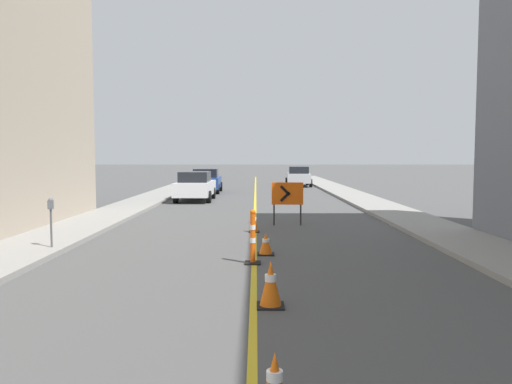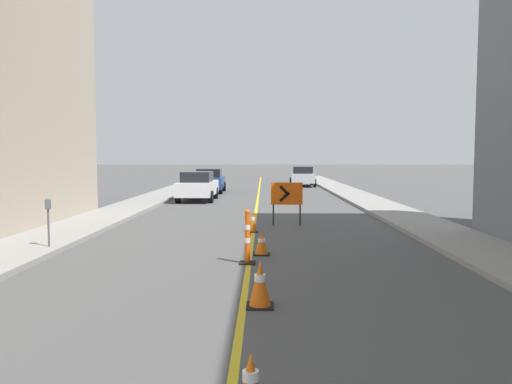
{
  "view_description": "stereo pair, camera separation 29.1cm",
  "coord_description": "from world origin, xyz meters",
  "px_view_note": "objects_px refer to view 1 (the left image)",
  "views": [
    {
      "loc": [
        0.04,
        7.49,
        2.43
      ],
      "look_at": [
        0.03,
        27.22,
        1.0
      ],
      "focal_mm": 35.0,
      "sensor_mm": 36.0,
      "label": 1
    },
    {
      "loc": [
        0.33,
        7.49,
        2.43
      ],
      "look_at": [
        0.03,
        27.22,
        1.0
      ],
      "focal_mm": 35.0,
      "sensor_mm": 36.0,
      "label": 2
    }
  ],
  "objects_px": {
    "arrow_barricade_primary": "(288,195)",
    "parked_car_curb_far": "(299,176)",
    "traffic_cone_farthest": "(254,222)",
    "parked_car_curb_near": "(196,186)",
    "traffic_cone_fourth": "(271,284)",
    "delineator_post_rear": "(253,240)",
    "parked_car_curb_mid": "(207,181)",
    "traffic_cone_fifth": "(266,244)",
    "parking_meter_near_curb": "(51,212)"
  },
  "relations": [
    {
      "from": "traffic_cone_fifth",
      "to": "delineator_post_rear",
      "type": "distance_m",
      "value": 1.11
    },
    {
      "from": "parked_car_curb_mid",
      "to": "parked_car_curb_far",
      "type": "xyz_separation_m",
      "value": [
        6.73,
        7.14,
        0.0
      ]
    },
    {
      "from": "arrow_barricade_primary",
      "to": "parking_meter_near_curb",
      "type": "xyz_separation_m",
      "value": [
        -6.24,
        -4.95,
        -0.04
      ]
    },
    {
      "from": "traffic_cone_fourth",
      "to": "traffic_cone_fifth",
      "type": "bearing_deg",
      "value": 89.91
    },
    {
      "from": "arrow_barricade_primary",
      "to": "parked_car_curb_mid",
      "type": "height_order",
      "value": "parked_car_curb_mid"
    },
    {
      "from": "traffic_cone_farthest",
      "to": "traffic_cone_fifth",
      "type": "bearing_deg",
      "value": -85.28
    },
    {
      "from": "traffic_cone_fourth",
      "to": "parking_meter_near_curb",
      "type": "xyz_separation_m",
      "value": [
        -5.38,
        4.51,
        0.65
      ]
    },
    {
      "from": "traffic_cone_fourth",
      "to": "parked_car_curb_mid",
      "type": "height_order",
      "value": "parked_car_curb_mid"
    },
    {
      "from": "traffic_cone_farthest",
      "to": "parked_car_curb_far",
      "type": "xyz_separation_m",
      "value": [
        3.49,
        24.34,
        0.47
      ]
    },
    {
      "from": "arrow_barricade_primary",
      "to": "parked_car_curb_far",
      "type": "distance_m",
      "value": 22.89
    },
    {
      "from": "parking_meter_near_curb",
      "to": "traffic_cone_fifth",
      "type": "bearing_deg",
      "value": -2.75
    },
    {
      "from": "traffic_cone_fifth",
      "to": "arrow_barricade_primary",
      "type": "xyz_separation_m",
      "value": [
        0.86,
        5.21,
        0.79
      ]
    },
    {
      "from": "parked_car_curb_near",
      "to": "traffic_cone_fifth",
      "type": "bearing_deg",
      "value": -75.43
    },
    {
      "from": "traffic_cone_fifth",
      "to": "parked_car_curb_mid",
      "type": "height_order",
      "value": "parked_car_curb_mid"
    },
    {
      "from": "delineator_post_rear",
      "to": "parked_car_curb_far",
      "type": "xyz_separation_m",
      "value": [
        3.5,
        29.01,
        0.26
      ]
    },
    {
      "from": "parked_car_curb_far",
      "to": "parked_car_curb_near",
      "type": "bearing_deg",
      "value": -114.16
    },
    {
      "from": "delineator_post_rear",
      "to": "parking_meter_near_curb",
      "type": "height_order",
      "value": "parking_meter_near_curb"
    },
    {
      "from": "traffic_cone_fifth",
      "to": "traffic_cone_farthest",
      "type": "relative_size",
      "value": 0.82
    },
    {
      "from": "traffic_cone_fifth",
      "to": "traffic_cone_farthest",
      "type": "bearing_deg",
      "value": 94.72
    },
    {
      "from": "traffic_cone_farthest",
      "to": "parked_car_curb_near",
      "type": "bearing_deg",
      "value": 106.16
    },
    {
      "from": "arrow_barricade_primary",
      "to": "parked_car_curb_mid",
      "type": "bearing_deg",
      "value": 108.63
    },
    {
      "from": "traffic_cone_farthest",
      "to": "parking_meter_near_curb",
      "type": "height_order",
      "value": "parking_meter_near_curb"
    },
    {
      "from": "traffic_cone_fourth",
      "to": "parking_meter_near_curb",
      "type": "distance_m",
      "value": 7.05
    },
    {
      "from": "traffic_cone_fourth",
      "to": "parked_car_curb_mid",
      "type": "bearing_deg",
      "value": 98.02
    },
    {
      "from": "parked_car_curb_near",
      "to": "parked_car_curb_mid",
      "type": "xyz_separation_m",
      "value": [
        -0.01,
        6.04,
        0.0
      ]
    },
    {
      "from": "parked_car_curb_mid",
      "to": "traffic_cone_farthest",
      "type": "bearing_deg",
      "value": -80.6
    },
    {
      "from": "delineator_post_rear",
      "to": "arrow_barricade_primary",
      "type": "height_order",
      "value": "arrow_barricade_primary"
    },
    {
      "from": "delineator_post_rear",
      "to": "arrow_barricade_primary",
      "type": "bearing_deg",
      "value": 79.39
    },
    {
      "from": "parked_car_curb_near",
      "to": "parked_car_curb_far",
      "type": "distance_m",
      "value": 14.79
    },
    {
      "from": "traffic_cone_farthest",
      "to": "parked_car_curb_near",
      "type": "xyz_separation_m",
      "value": [
        -3.23,
        11.16,
        0.47
      ]
    },
    {
      "from": "traffic_cone_fourth",
      "to": "parked_car_curb_far",
      "type": "xyz_separation_m",
      "value": [
        3.19,
        32.24,
        0.43
      ]
    },
    {
      "from": "delineator_post_rear",
      "to": "parking_meter_near_curb",
      "type": "bearing_deg",
      "value": 165.73
    },
    {
      "from": "delineator_post_rear",
      "to": "parking_meter_near_curb",
      "type": "xyz_separation_m",
      "value": [
        -5.07,
        1.29,
        0.48
      ]
    },
    {
      "from": "traffic_cone_farthest",
      "to": "parked_car_curb_mid",
      "type": "xyz_separation_m",
      "value": [
        -3.24,
        17.2,
        0.47
      ]
    },
    {
      "from": "traffic_cone_farthest",
      "to": "arrow_barricade_primary",
      "type": "distance_m",
      "value": 2.08
    },
    {
      "from": "traffic_cone_fifth",
      "to": "parked_car_curb_mid",
      "type": "distance_m",
      "value": 21.15
    },
    {
      "from": "parked_car_curb_far",
      "to": "traffic_cone_farthest",
      "type": "bearing_deg",
      "value": -95.29
    },
    {
      "from": "parking_meter_near_curb",
      "to": "arrow_barricade_primary",
      "type": "bearing_deg",
      "value": 38.44
    },
    {
      "from": "traffic_cone_fifth",
      "to": "parked_car_curb_far",
      "type": "relative_size",
      "value": 0.13
    },
    {
      "from": "delineator_post_rear",
      "to": "parked_car_curb_far",
      "type": "relative_size",
      "value": 0.28
    },
    {
      "from": "parked_car_curb_mid",
      "to": "parked_car_curb_far",
      "type": "height_order",
      "value": "same"
    },
    {
      "from": "arrow_barricade_primary",
      "to": "parked_car_curb_far",
      "type": "bearing_deg",
      "value": 87.09
    },
    {
      "from": "delineator_post_rear",
      "to": "parking_meter_near_curb",
      "type": "distance_m",
      "value": 5.25
    },
    {
      "from": "traffic_cone_farthest",
      "to": "parking_meter_near_curb",
      "type": "distance_m",
      "value": 6.14
    },
    {
      "from": "delineator_post_rear",
      "to": "parking_meter_near_curb",
      "type": "relative_size",
      "value": 1.0
    },
    {
      "from": "parked_car_curb_far",
      "to": "delineator_post_rear",
      "type": "bearing_deg",
      "value": -94.01
    },
    {
      "from": "delineator_post_rear",
      "to": "parked_car_curb_mid",
      "type": "distance_m",
      "value": 22.12
    },
    {
      "from": "traffic_cone_farthest",
      "to": "delineator_post_rear",
      "type": "xyz_separation_m",
      "value": [
        -0.01,
        -4.67,
        0.2
      ]
    },
    {
      "from": "traffic_cone_farthest",
      "to": "arrow_barricade_primary",
      "type": "height_order",
      "value": "arrow_barricade_primary"
    },
    {
      "from": "traffic_cone_fourth",
      "to": "delineator_post_rear",
      "type": "bearing_deg",
      "value": 95.45
    }
  ]
}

